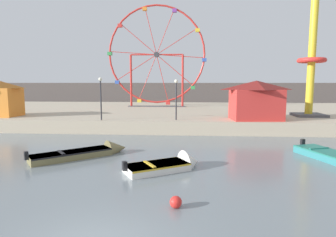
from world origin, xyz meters
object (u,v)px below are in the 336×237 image
(ferris_wheel_red_frame, at_px, (157,56))
(mooring_buoy_orange, at_px, (176,202))
(promenade_lamp_far, at_px, (176,93))
(carnival_booth_red_striped, at_px, (256,99))
(motorboat_olive_wood, at_px, (89,152))
(drop_tower_yellow_tower, at_px, (311,65))
(promenade_lamp_near, at_px, (101,92))
(motorboat_white_red_stripe, at_px, (172,165))

(ferris_wheel_red_frame, xyz_separation_m, mooring_buoy_orange, (3.92, -29.41, -7.74))
(ferris_wheel_red_frame, bearing_deg, promenade_lamp_far, -76.93)
(ferris_wheel_red_frame, height_order, carnival_booth_red_striped, ferris_wheel_red_frame)
(mooring_buoy_orange, bearing_deg, motorboat_olive_wood, 128.62)
(ferris_wheel_red_frame, distance_m, mooring_buoy_orange, 30.67)
(drop_tower_yellow_tower, bearing_deg, motorboat_olive_wood, -145.44)
(motorboat_olive_wood, distance_m, drop_tower_yellow_tower, 22.30)
(ferris_wheel_red_frame, distance_m, promenade_lamp_near, 15.63)
(drop_tower_yellow_tower, bearing_deg, promenade_lamp_far, -163.51)
(motorboat_olive_wood, distance_m, promenade_lamp_near, 8.63)
(motorboat_white_red_stripe, xyz_separation_m, carnival_booth_red_striped, (6.74, 11.38, 2.75))
(motorboat_olive_wood, height_order, ferris_wheel_red_frame, ferris_wheel_red_frame)
(drop_tower_yellow_tower, height_order, promenade_lamp_far, drop_tower_yellow_tower)
(motorboat_white_red_stripe, distance_m, drop_tower_yellow_tower, 20.07)
(ferris_wheel_red_frame, relative_size, promenade_lamp_far, 3.82)
(ferris_wheel_red_frame, xyz_separation_m, promenade_lamp_near, (-3.26, -14.66, -4.34))
(ferris_wheel_red_frame, bearing_deg, carnival_booth_red_striped, -52.48)
(drop_tower_yellow_tower, bearing_deg, mooring_buoy_orange, -122.33)
(promenade_lamp_near, bearing_deg, mooring_buoy_orange, -64.05)
(motorboat_white_red_stripe, xyz_separation_m, promenade_lamp_far, (-0.26, 10.72, 3.31))
(promenade_lamp_far, bearing_deg, motorboat_olive_wood, -120.26)
(drop_tower_yellow_tower, distance_m, promenade_lamp_near, 19.97)
(mooring_buoy_orange, bearing_deg, ferris_wheel_red_frame, 97.60)
(carnival_booth_red_striped, distance_m, mooring_buoy_orange, 17.47)
(ferris_wheel_red_frame, height_order, drop_tower_yellow_tower, ferris_wheel_red_frame)
(motorboat_olive_wood, distance_m, carnival_booth_red_striped, 15.22)
(drop_tower_yellow_tower, relative_size, promenade_lamp_near, 3.17)
(motorboat_white_red_stripe, relative_size, motorboat_olive_wood, 0.79)
(motorboat_white_red_stripe, xyz_separation_m, promenade_lamp_near, (-6.77, 10.08, 3.41))
(motorboat_white_red_stripe, xyz_separation_m, motorboat_olive_wood, (-5.17, 2.31, 0.02))
(mooring_buoy_orange, bearing_deg, promenade_lamp_far, 92.48)
(promenade_lamp_near, distance_m, promenade_lamp_far, 6.54)
(drop_tower_yellow_tower, distance_m, promenade_lamp_far, 13.60)
(motorboat_olive_wood, relative_size, promenade_lamp_far, 1.50)
(ferris_wheel_red_frame, bearing_deg, motorboat_olive_wood, -94.21)
(ferris_wheel_red_frame, bearing_deg, motorboat_white_red_stripe, -81.91)
(drop_tower_yellow_tower, bearing_deg, ferris_wheel_red_frame, 147.49)
(motorboat_olive_wood, relative_size, drop_tower_yellow_tower, 0.45)
(promenade_lamp_near, bearing_deg, carnival_booth_red_striped, 5.48)
(drop_tower_yellow_tower, relative_size, mooring_buoy_orange, 26.78)
(motorboat_olive_wood, relative_size, carnival_booth_red_striped, 1.09)
(promenade_lamp_near, bearing_deg, motorboat_white_red_stripe, -56.10)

